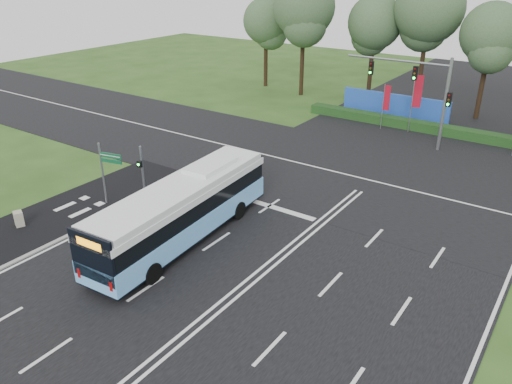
% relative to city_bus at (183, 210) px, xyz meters
% --- Properties ---
extents(ground, '(120.00, 120.00, 0.00)m').
position_rel_city_bus_xyz_m(ground, '(4.83, 0.75, -1.74)').
color(ground, '#294918').
rests_on(ground, ground).
extents(road_main, '(20.00, 120.00, 0.04)m').
position_rel_city_bus_xyz_m(road_main, '(4.83, 0.75, -1.72)').
color(road_main, black).
rests_on(road_main, ground).
extents(road_cross, '(120.00, 14.00, 0.05)m').
position_rel_city_bus_xyz_m(road_cross, '(4.83, 12.75, -1.72)').
color(road_cross, black).
rests_on(road_cross, ground).
extents(bike_path, '(5.00, 18.00, 0.06)m').
position_rel_city_bus_xyz_m(bike_path, '(-7.67, -2.25, -1.71)').
color(bike_path, black).
rests_on(bike_path, ground).
extents(kerb_strip, '(0.25, 18.00, 0.12)m').
position_rel_city_bus_xyz_m(kerb_strip, '(-5.27, -2.25, -1.68)').
color(kerb_strip, gray).
rests_on(kerb_strip, ground).
extents(city_bus, '(3.34, 12.20, 3.46)m').
position_rel_city_bus_xyz_m(city_bus, '(0.00, 0.00, 0.00)').
color(city_bus, '#6BB4F9').
rests_on(city_bus, ground).
extents(pedestrian_signal, '(0.30, 0.42, 3.40)m').
position_rel_city_bus_xyz_m(pedestrian_signal, '(-5.37, 2.30, 0.11)').
color(pedestrian_signal, gray).
rests_on(pedestrian_signal, ground).
extents(street_sign, '(1.47, 0.41, 3.84)m').
position_rel_city_bus_xyz_m(street_sign, '(-6.45, 0.61, 0.69)').
color(street_sign, gray).
rests_on(street_sign, ground).
extents(utility_cabinet, '(0.66, 0.61, 0.89)m').
position_rel_city_bus_xyz_m(utility_cabinet, '(-8.42, -4.09, -1.30)').
color(utility_cabinet, '#ABA389').
rests_on(utility_cabinet, ground).
extents(banner_flag_left, '(0.58, 0.09, 3.95)m').
position_rel_city_bus_xyz_m(banner_flag_left, '(1.44, 23.66, 0.86)').
color(banner_flag_left, gray).
rests_on(banner_flag_left, ground).
extents(banner_flag_mid, '(0.71, 0.26, 4.97)m').
position_rel_city_bus_xyz_m(banner_flag_mid, '(3.71, 24.31, 1.48)').
color(banner_flag_mid, gray).
rests_on(banner_flag_mid, ground).
extents(traffic_light_gantry, '(8.41, 0.28, 7.00)m').
position_rel_city_bus_xyz_m(traffic_light_gantry, '(5.04, 21.25, 2.92)').
color(traffic_light_gantry, gray).
rests_on(traffic_light_gantry, ground).
extents(hedge, '(22.00, 1.20, 0.80)m').
position_rel_city_bus_xyz_m(hedge, '(4.83, 25.25, -1.34)').
color(hedge, '#163C15').
rests_on(hedge, ground).
extents(blue_hoarding, '(10.00, 0.30, 2.20)m').
position_rel_city_bus_xyz_m(blue_hoarding, '(0.83, 27.75, -0.64)').
color(blue_hoarding, blue).
rests_on(blue_hoarding, ground).
extents(eucalyptus_row, '(52.74, 9.29, 12.43)m').
position_rel_city_bus_xyz_m(eucalyptus_row, '(8.21, 31.27, 6.62)').
color(eucalyptus_row, black).
rests_on(eucalyptus_row, ground).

